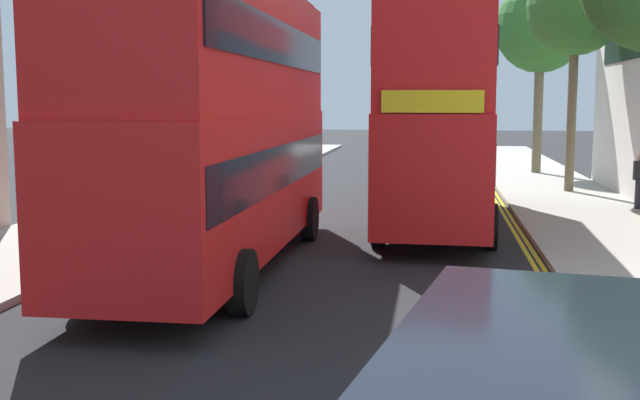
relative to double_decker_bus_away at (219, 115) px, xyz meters
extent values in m
cube|color=#ADA89E|center=(-4.55, 1.84, -2.96)|extent=(4.00, 80.00, 0.14)
cube|color=yellow|center=(6.35, -0.16, -3.03)|extent=(0.10, 56.00, 0.01)
cube|color=yellow|center=(6.19, -0.16, -3.03)|extent=(0.10, 56.00, 0.01)
cube|color=red|center=(0.00, 0.00, -1.29)|extent=(2.54, 10.81, 2.60)
cube|color=red|center=(0.00, 0.00, 1.26)|extent=(2.49, 10.59, 2.50)
cube|color=black|center=(0.00, 0.00, -0.99)|extent=(2.57, 10.38, 0.84)
cube|color=black|center=(0.00, 0.00, 1.36)|extent=(2.56, 10.16, 0.80)
cube|color=yellow|center=(-0.02, 5.38, 0.26)|extent=(2.00, 0.07, 0.44)
cylinder|color=black|center=(-1.26, 3.34, -2.51)|extent=(0.30, 1.04, 1.04)
cylinder|color=black|center=(1.24, 3.35, -2.51)|extent=(0.30, 1.04, 1.04)
cylinder|color=black|center=(-1.24, -3.35, -2.51)|extent=(0.30, 1.04, 1.04)
cylinder|color=black|center=(1.26, -3.35, -2.51)|extent=(0.30, 1.04, 1.04)
cube|color=red|center=(4.29, 6.13, -1.29)|extent=(2.89, 10.88, 2.60)
cube|color=red|center=(4.29, 6.13, 1.26)|extent=(2.83, 10.67, 2.50)
cube|color=black|center=(4.29, 6.13, -0.99)|extent=(2.90, 10.45, 0.84)
cube|color=black|center=(4.29, 6.13, 1.36)|extent=(2.88, 10.24, 0.80)
cube|color=yellow|center=(4.10, 0.75, 0.26)|extent=(2.00, 0.13, 0.44)
cube|color=maroon|center=(4.29, 6.13, 2.56)|extent=(2.60, 9.79, 0.10)
cylinder|color=black|center=(5.42, 2.74, -2.51)|extent=(0.34, 1.05, 1.04)
cylinder|color=black|center=(2.92, 2.83, -2.51)|extent=(0.34, 1.05, 1.04)
cylinder|color=black|center=(5.66, 9.43, -2.51)|extent=(0.34, 1.05, 1.04)
cylinder|color=black|center=(3.16, 9.52, -2.51)|extent=(0.34, 1.05, 1.04)
cylinder|color=#2D2D38|center=(10.14, 9.23, -2.46)|extent=(0.22, 0.22, 0.85)
cube|color=#26262B|center=(10.14, 9.23, -1.76)|extent=(0.34, 0.22, 0.56)
cylinder|color=#6B6047|center=(9.36, 7.34, 2.78)|extent=(1.01, 1.05, 0.98)
cylinder|color=#6B6047|center=(8.86, 13.69, -0.20)|extent=(0.32, 0.32, 5.38)
cylinder|color=#6B6047|center=(9.28, 13.77, 2.79)|extent=(0.29, 0.91, 0.68)
cylinder|color=#6B6047|center=(9.18, 14.40, 3.04)|extent=(1.51, 0.76, 1.17)
cylinder|color=#6B6047|center=(8.49, 13.86, 2.78)|extent=(0.48, 0.85, 0.67)
cylinder|color=#6B6047|center=(8.51, 13.32, 2.85)|extent=(0.85, 0.83, 0.80)
cylinder|color=#6B6047|center=(9.06, 13.16, 2.89)|extent=(1.14, 0.53, 0.87)
sphere|color=#33702D|center=(8.86, 13.69, 3.50)|extent=(3.36, 3.36, 3.36)
cylinder|color=#6B6047|center=(8.62, 20.98, -0.31)|extent=(0.41, 0.41, 5.17)
cylinder|color=#6B6047|center=(9.30, 20.95, 2.76)|extent=(0.19, 1.42, 1.04)
cylinder|color=#6B6047|center=(8.74, 21.54, 2.68)|extent=(1.19, 0.37, 0.88)
cylinder|color=#6B6047|center=(8.18, 21.07, 2.59)|extent=(0.30, 0.96, 0.72)
cylinder|color=#6B6047|center=(8.69, 20.57, 2.57)|extent=(0.90, 0.27, 0.67)
sphere|color=#33702D|center=(8.62, 20.98, 3.47)|extent=(3.96, 3.96, 3.96)
camera|label=1|loc=(4.18, -14.93, 0.27)|focal=44.19mm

